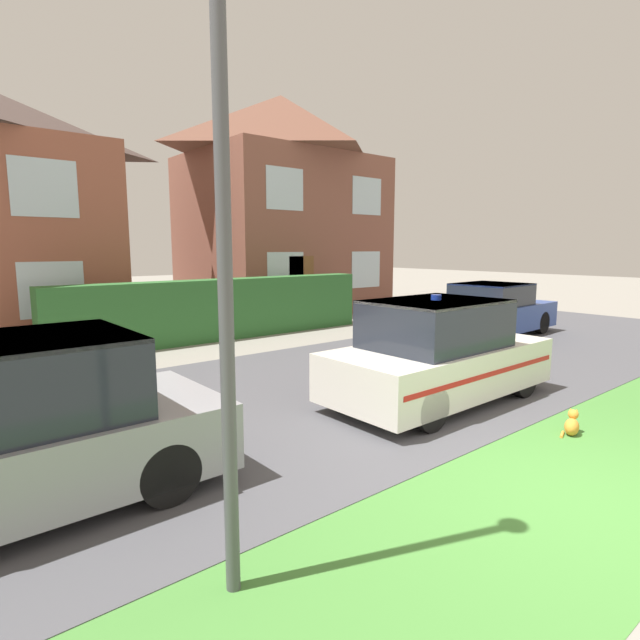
# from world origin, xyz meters

# --- Properties ---
(ground_plane) EXTENTS (80.00, 80.00, 0.00)m
(ground_plane) POSITION_xyz_m (0.00, 0.00, 0.00)
(ground_plane) COLOR gray
(road_strip) EXTENTS (28.00, 6.24, 0.01)m
(road_strip) POSITION_xyz_m (0.00, 4.42, 0.01)
(road_strip) COLOR #4C4C51
(road_strip) RESTS_ON ground
(lawn_verge) EXTENTS (28.00, 2.24, 0.01)m
(lawn_verge) POSITION_xyz_m (0.00, 0.18, 0.00)
(lawn_verge) COLOR #478438
(lawn_verge) RESTS_ON ground
(garden_hedge) EXTENTS (8.63, 0.65, 1.57)m
(garden_hedge) POSITION_xyz_m (1.48, 9.71, 0.78)
(garden_hedge) COLOR #2D662D
(garden_hedge) RESTS_ON ground
(police_car) EXTENTS (3.84, 1.72, 1.66)m
(police_car) POSITION_xyz_m (1.43, 2.78, 0.75)
(police_car) COLOR black
(police_car) RESTS_ON road_strip
(cat) EXTENTS (0.38, 0.24, 0.32)m
(cat) POSITION_xyz_m (1.63, 0.81, 0.13)
(cat) COLOR orange
(cat) RESTS_ON ground
(neighbour_car_near) EXTENTS (3.99, 1.78, 1.57)m
(neighbour_car_near) POSITION_xyz_m (-4.22, 3.16, 0.73)
(neighbour_car_near) COLOR black
(neighbour_car_near) RESTS_ON road_strip
(neighbour_car_far) EXTENTS (4.04, 1.98, 1.41)m
(neighbour_car_far) POSITION_xyz_m (7.36, 5.51, 0.68)
(neighbour_car_far) COLOR black
(neighbour_car_far) RESTS_ON road_strip
(house_right) EXTENTS (6.82, 5.67, 7.87)m
(house_right) POSITION_xyz_m (6.30, 13.83, 4.01)
(house_right) COLOR brown
(house_right) RESTS_ON ground
(street_lamp) EXTENTS (0.24, 0.24, 5.14)m
(street_lamp) POSITION_xyz_m (-3.18, 0.99, 3.02)
(street_lamp) COLOR #4C4C51
(street_lamp) RESTS_ON ground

